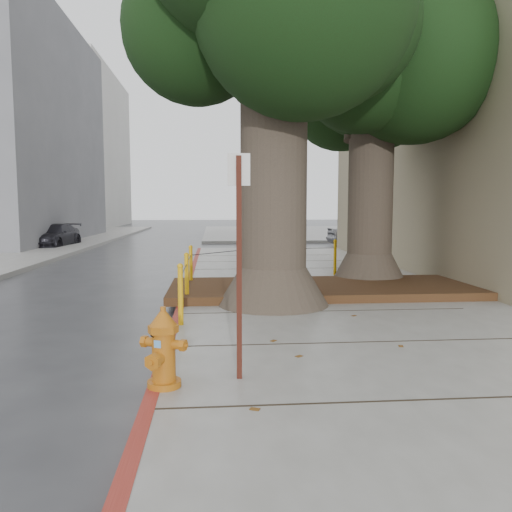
{
  "coord_description": "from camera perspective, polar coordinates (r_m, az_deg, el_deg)",
  "views": [
    {
      "loc": [
        -1.4,
        -6.33,
        1.94
      ],
      "look_at": [
        -0.67,
        2.16,
        1.1
      ],
      "focal_mm": 35.0,
      "sensor_mm": 36.0,
      "label": 1
    }
  ],
  "objects": [
    {
      "name": "ground",
      "position": [
        6.77,
        7.36,
        -11.07
      ],
      "size": [
        140.0,
        140.0,
        0.0
      ],
      "primitive_type": "plane",
      "color": "#28282B",
      "rests_on": "ground"
    },
    {
      "name": "sidewalk_far",
      "position": [
        37.13,
        6.57,
        2.71
      ],
      "size": [
        16.0,
        20.0,
        0.15
      ],
      "primitive_type": "cube",
      "color": "slate",
      "rests_on": "ground"
    },
    {
      "name": "curb_red",
      "position": [
        9.05,
        -8.68,
        -6.34
      ],
      "size": [
        0.14,
        26.0,
        0.16
      ],
      "primitive_type": "cube",
      "color": "maroon",
      "rests_on": "ground"
    },
    {
      "name": "planter_bed",
      "position": [
        10.63,
        7.65,
        -3.69
      ],
      "size": [
        6.4,
        2.6,
        0.16
      ],
      "primitive_type": "cube",
      "color": "black",
      "rests_on": "sidewalk_main"
    },
    {
      "name": "building_far_white",
      "position": [
        53.94,
        -22.16,
        11.13
      ],
      "size": [
        12.0,
        18.0,
        15.0
      ],
      "primitive_type": "cube",
      "color": "silver",
      "rests_on": "ground"
    },
    {
      "name": "building_side_white",
      "position": [
        36.81,
        23.6,
        9.15
      ],
      "size": [
        10.0,
        10.0,
        9.0
      ],
      "primitive_type": "cube",
      "color": "silver",
      "rests_on": "ground"
    },
    {
      "name": "building_side_grey",
      "position": [
        45.1,
        26.8,
        10.19
      ],
      "size": [
        12.0,
        14.0,
        12.0
      ],
      "primitive_type": "cube",
      "color": "slate",
      "rests_on": "ground"
    },
    {
      "name": "tree_near",
      "position": [
        9.89,
        4.1,
        26.02
      ],
      "size": [
        4.5,
        3.8,
        7.68
      ],
      "color": "#4C3F33",
      "rests_on": "sidewalk_main"
    },
    {
      "name": "tree_far",
      "position": [
        12.72,
        14.59,
        19.46
      ],
      "size": [
        4.5,
        3.8,
        7.17
      ],
      "color": "#4C3F33",
      "rests_on": "sidewalk_main"
    },
    {
      "name": "bollard_ring",
      "position": [
        10.8,
        -2.07,
        -1.17
      ],
      "size": [
        3.79,
        5.39,
        0.95
      ],
      "color": "#E0A00C",
      "rests_on": "sidewalk_main"
    },
    {
      "name": "fire_hydrant",
      "position": [
        5.11,
        -10.54,
        -10.31
      ],
      "size": [
        0.45,
        0.45,
        0.81
      ],
      "rotation": [
        0.0,
        0.0,
        -0.42
      ],
      "color": "#B86212",
      "rests_on": "sidewalk_main"
    },
    {
      "name": "signpost",
      "position": [
        5.11,
        -1.95,
        0.32
      ],
      "size": [
        0.23,
        0.06,
        2.33
      ],
      "rotation": [
        0.0,
        0.0,
        -0.04
      ],
      "color": "#471911",
      "rests_on": "sidewalk_main"
    },
    {
      "name": "car_silver",
      "position": [
        25.78,
        12.24,
        2.57
      ],
      "size": [
        3.75,
        1.71,
        1.25
      ],
      "primitive_type": "imported",
      "rotation": [
        0.0,
        0.0,
        1.64
      ],
      "color": "#B0B0B5",
      "rests_on": "ground"
    },
    {
      "name": "car_red",
      "position": [
        26.61,
        23.35,
        2.24
      ],
      "size": [
        3.63,
        1.47,
        1.17
      ],
      "primitive_type": "imported",
      "rotation": [
        0.0,
        0.0,
        1.51
      ],
      "color": "maroon",
      "rests_on": "ground"
    },
    {
      "name": "car_dark",
      "position": [
        25.55,
        -22.13,
        2.14
      ],
      "size": [
        1.94,
        4.07,
        1.14
      ],
      "primitive_type": "imported",
      "rotation": [
        0.0,
        0.0,
        -0.09
      ],
      "color": "black",
      "rests_on": "ground"
    }
  ]
}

